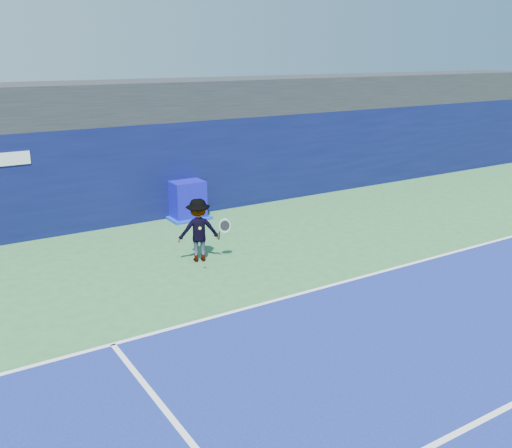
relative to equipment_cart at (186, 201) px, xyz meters
name	(u,v)px	position (x,y,z in m)	size (l,w,h in m)	color
ground	(432,341)	(0.27, -9.78, -0.55)	(80.00, 80.00, 0.00)	#316E3A
baseline	(328,286)	(0.27, -6.78, -0.54)	(24.00, 0.10, 0.01)	white
stadium_band	(167,99)	(0.27, 1.72, 3.05)	(36.00, 3.00, 1.20)	black
back_wall_assembly	(183,167)	(0.26, 0.72, 0.95)	(36.00, 1.03, 3.00)	#0B0F3D
equipment_cart	(186,201)	(0.00, 0.00, 0.00)	(1.28, 1.28, 1.21)	#0F0BA4
tennis_player	(199,230)	(-1.42, -3.71, 0.25)	(1.32, 0.88, 1.61)	white
tennis_ball	(200,228)	(-1.97, -4.88, 0.69)	(0.07, 0.07, 0.07)	#DEF21A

